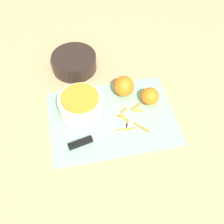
{
  "coord_description": "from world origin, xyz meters",
  "views": [
    {
      "loc": [
        -0.15,
        -0.7,
        0.93
      ],
      "look_at": [
        0.0,
        0.0,
        0.04
      ],
      "focal_mm": 50.0,
      "sensor_mm": 36.0,
      "label": 1
    }
  ],
  "objects_px": {
    "orange_left": "(124,86)",
    "bowl_speckled": "(81,104)",
    "orange_right": "(150,96)",
    "bowl_dark": "(74,62)",
    "knife": "(90,139)"
  },
  "relations": [
    {
      "from": "bowl_dark",
      "to": "orange_left",
      "type": "height_order",
      "value": "orange_left"
    },
    {
      "from": "bowl_speckled",
      "to": "orange_right",
      "type": "relative_size",
      "value": 2.47
    },
    {
      "from": "knife",
      "to": "orange_right",
      "type": "relative_size",
      "value": 3.72
    },
    {
      "from": "orange_left",
      "to": "bowl_speckled",
      "type": "bearing_deg",
      "value": -162.62
    },
    {
      "from": "bowl_speckled",
      "to": "bowl_dark",
      "type": "relative_size",
      "value": 0.9
    },
    {
      "from": "bowl_dark",
      "to": "orange_left",
      "type": "relative_size",
      "value": 2.32
    },
    {
      "from": "bowl_dark",
      "to": "orange_right",
      "type": "bearing_deg",
      "value": -44.57
    },
    {
      "from": "bowl_dark",
      "to": "knife",
      "type": "xyz_separation_m",
      "value": [
        0.0,
        -0.39,
        -0.02
      ]
    },
    {
      "from": "orange_left",
      "to": "bowl_dark",
      "type": "bearing_deg",
      "value": 132.12
    },
    {
      "from": "bowl_speckled",
      "to": "bowl_dark",
      "type": "height_order",
      "value": "bowl_speckled"
    },
    {
      "from": "bowl_speckled",
      "to": "orange_left",
      "type": "relative_size",
      "value": 2.1
    },
    {
      "from": "orange_right",
      "to": "bowl_dark",
      "type": "bearing_deg",
      "value": 135.43
    },
    {
      "from": "bowl_speckled",
      "to": "knife",
      "type": "relative_size",
      "value": 0.66
    },
    {
      "from": "knife",
      "to": "bowl_speckled",
      "type": "bearing_deg",
      "value": 81.71
    },
    {
      "from": "orange_left",
      "to": "orange_right",
      "type": "distance_m",
      "value": 0.11
    }
  ]
}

